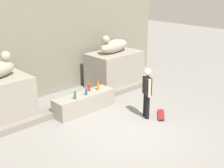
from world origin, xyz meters
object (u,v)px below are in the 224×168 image
object	(u,v)px
bottle_orange	(98,86)
bottle_green	(75,95)
skater	(147,91)
skateboard	(161,115)
statue_reclining_right	(114,46)
bottle_blue	(86,92)
bottle_red	(89,88)

from	to	relation	value
bottle_orange	bottle_green	distance (m)	1.11
bottle_orange	bottle_green	world-z (taller)	bottle_orange
bottle_orange	bottle_green	size ratio (longest dim) A/B	1.05
skater	skateboard	distance (m)	1.00
skater	bottle_orange	size ratio (longest dim) A/B	5.13
statue_reclining_right	skater	xyz separation A→B (m)	(-1.38, -2.96, -0.81)
statue_reclining_right	bottle_blue	xyz separation A→B (m)	(-2.52, -1.28, -1.00)
skateboard	bottle_blue	world-z (taller)	bottle_blue
skateboard	bottle_orange	xyz separation A→B (m)	(-0.95, 2.08, 0.69)
skateboard	bottle_orange	distance (m)	2.39
skater	bottle_green	distance (m)	2.33
bottle_red	bottle_green	size ratio (longest dim) A/B	0.95
skater	bottle_green	bearing A→B (deg)	75.29
skateboard	bottle_green	world-z (taller)	bottle_green
statue_reclining_right	skateboard	size ratio (longest dim) A/B	2.23
statue_reclining_right	bottle_red	world-z (taller)	statue_reclining_right
skater	bottle_red	distance (m)	2.07
bottle_orange	bottle_red	bearing A→B (deg)	158.17
statue_reclining_right	skateboard	world-z (taller)	statue_reclining_right
skater	statue_reclining_right	bearing A→B (deg)	5.67
skateboard	bottle_red	world-z (taller)	bottle_red
skateboard	statue_reclining_right	bearing A→B (deg)	34.06
bottle_orange	bottle_blue	size ratio (longest dim) A/B	1.18
bottle_red	bottle_orange	distance (m)	0.32
statue_reclining_right	bottle_orange	size ratio (longest dim) A/B	5.10
skater	bottle_orange	world-z (taller)	skater
bottle_orange	skater	bearing A→B (deg)	-73.26
bottle_red	bottle_orange	xyz separation A→B (m)	(0.30, -0.12, 0.02)
skater	skateboard	world-z (taller)	skater
skater	bottle_red	xyz separation A→B (m)	(-0.83, 1.89, -0.18)
bottle_blue	bottle_green	xyz separation A→B (m)	(-0.50, -0.04, 0.02)
bottle_blue	bottle_green	size ratio (longest dim) A/B	0.89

